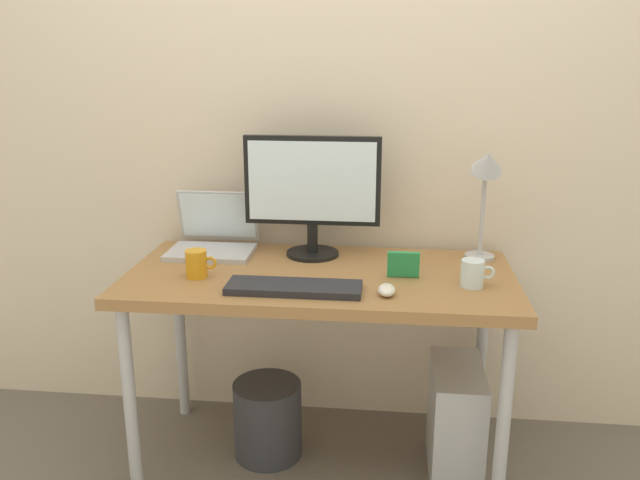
{
  "coord_description": "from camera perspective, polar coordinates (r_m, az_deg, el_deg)",
  "views": [
    {
      "loc": [
        0.24,
        -2.15,
        1.5
      ],
      "look_at": [
        0.0,
        0.0,
        0.88
      ],
      "focal_mm": 36.4,
      "sensor_mm": 36.0,
      "label": 1
    }
  ],
  "objects": [
    {
      "name": "coffee_mug",
      "position": [
        2.27,
        -10.78,
        -2.06
      ],
      "size": [
        0.11,
        0.07,
        0.1
      ],
      "color": "orange",
      "rests_on": "desk"
    },
    {
      "name": "computer_tower",
      "position": [
        2.51,
        11.82,
        -15.31
      ],
      "size": [
        0.18,
        0.36,
        0.42
      ],
      "primitive_type": "cube",
      "color": "#B2B2B7",
      "rests_on": "ground_plane"
    },
    {
      "name": "glass_cup",
      "position": [
        2.2,
        13.29,
        -2.87
      ],
      "size": [
        0.11,
        0.08,
        0.09
      ],
      "color": "silver",
      "rests_on": "desk"
    },
    {
      "name": "desk",
      "position": [
        2.31,
        0.0,
        -4.53
      ],
      "size": [
        1.36,
        0.66,
        0.76
      ],
      "color": "olive",
      "rests_on": "ground_plane"
    },
    {
      "name": "desk_lamp",
      "position": [
        2.42,
        14.4,
        5.21
      ],
      "size": [
        0.11,
        0.16,
        0.44
      ],
      "color": "#B2B2B7",
      "rests_on": "desk"
    },
    {
      "name": "keyboard",
      "position": [
        2.11,
        -2.3,
        -4.2
      ],
      "size": [
        0.44,
        0.14,
        0.02
      ],
      "primitive_type": "cube",
      "color": "#232328",
      "rests_on": "desk"
    },
    {
      "name": "photo_frame",
      "position": [
        2.24,
        7.34,
        -2.14
      ],
      "size": [
        0.11,
        0.03,
        0.09
      ],
      "primitive_type": "cube",
      "rotation": [
        0.1,
        0.0,
        0.0
      ],
      "color": "#268C4C",
      "rests_on": "desk"
    },
    {
      "name": "back_wall",
      "position": [
        2.56,
        0.98,
        11.57
      ],
      "size": [
        4.4,
        0.04,
        2.6
      ],
      "primitive_type": "cube",
      "color": "beige",
      "rests_on": "ground_plane"
    },
    {
      "name": "wastebasket",
      "position": [
        2.59,
        -4.62,
        -15.42
      ],
      "size": [
        0.26,
        0.26,
        0.3
      ],
      "primitive_type": "cylinder",
      "color": "#333338",
      "rests_on": "ground_plane"
    },
    {
      "name": "mouse",
      "position": [
        2.09,
        5.88,
        -4.39
      ],
      "size": [
        0.06,
        0.09,
        0.03
      ],
      "primitive_type": "ellipsoid",
      "color": "silver",
      "rests_on": "desk"
    },
    {
      "name": "laptop",
      "position": [
        2.56,
        -9.31,
        0.3
      ],
      "size": [
        0.32,
        0.27,
        0.23
      ],
      "color": "#B2B2B7",
      "rests_on": "desk"
    },
    {
      "name": "monitor",
      "position": [
        2.42,
        -0.69,
        4.5
      ],
      "size": [
        0.51,
        0.2,
        0.46
      ],
      "color": "black",
      "rests_on": "desk"
    },
    {
      "name": "ground_plane",
      "position": [
        2.64,
        0.0,
        -18.65
      ],
      "size": [
        6.0,
        6.0,
        0.0
      ],
      "primitive_type": "plane",
      "color": "#665B51"
    }
  ]
}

